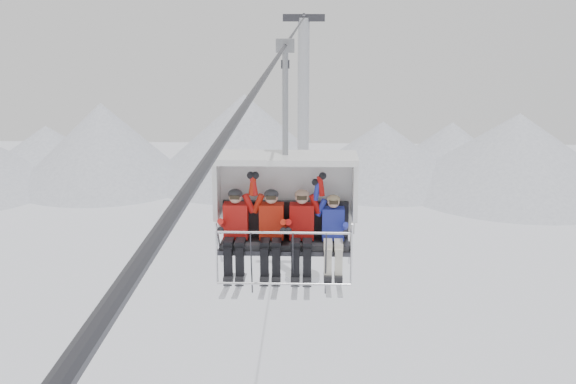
{
  "coord_description": "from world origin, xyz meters",
  "views": [
    {
      "loc": [
        0.45,
        -13.22,
        13.96
      ],
      "look_at": [
        0.0,
        0.0,
        10.5
      ],
      "focal_mm": 45.0,
      "sensor_mm": 36.0,
      "label": 1
    }
  ],
  "objects_px": {
    "chairlift_carrier": "(286,199)",
    "skier_center_left": "(271,230)",
    "skier_far_left": "(235,229)",
    "skier_center_right": "(302,230)",
    "lift_tower_right": "(303,172)",
    "skier_far_right": "(333,233)"
  },
  "relations": [
    {
      "from": "skier_far_left",
      "to": "skier_center_left",
      "type": "xyz_separation_m",
      "value": [
        0.62,
        0.0,
        0.0
      ]
    },
    {
      "from": "chairlift_carrier",
      "to": "skier_far_left",
      "type": "relative_size",
      "value": 2.36
    },
    {
      "from": "lift_tower_right",
      "to": "skier_center_right",
      "type": "relative_size",
      "value": 7.99
    },
    {
      "from": "chairlift_carrier",
      "to": "skier_center_left",
      "type": "bearing_deg",
      "value": -127.76
    },
    {
      "from": "lift_tower_right",
      "to": "skier_center_right",
      "type": "xyz_separation_m",
      "value": [
        0.29,
        -23.49,
        4.44
      ]
    },
    {
      "from": "skier_center_left",
      "to": "skier_center_right",
      "type": "bearing_deg",
      "value": 0.0
    },
    {
      "from": "chairlift_carrier",
      "to": "skier_center_left",
      "type": "distance_m",
      "value": 0.61
    },
    {
      "from": "skier_far_left",
      "to": "chairlift_carrier",
      "type": "bearing_deg",
      "value": 19.66
    },
    {
      "from": "lift_tower_right",
      "to": "chairlift_carrier",
      "type": "relative_size",
      "value": 3.38
    },
    {
      "from": "lift_tower_right",
      "to": "chairlift_carrier",
      "type": "height_order",
      "value": "lift_tower_right"
    },
    {
      "from": "skier_center_left",
      "to": "skier_center_right",
      "type": "xyz_separation_m",
      "value": [
        0.52,
        0.0,
        0.0
      ]
    },
    {
      "from": "chairlift_carrier",
      "to": "skier_center_left",
      "type": "xyz_separation_m",
      "value": [
        -0.24,
        -0.3,
        -0.47
      ]
    },
    {
      "from": "skier_far_right",
      "to": "skier_center_left",
      "type": "bearing_deg",
      "value": 179.38
    },
    {
      "from": "lift_tower_right",
      "to": "skier_center_right",
      "type": "distance_m",
      "value": 23.91
    },
    {
      "from": "chairlift_carrier",
      "to": "skier_far_left",
      "type": "xyz_separation_m",
      "value": [
        -0.85,
        -0.3,
        -0.47
      ]
    },
    {
      "from": "skier_far_right",
      "to": "skier_far_left",
      "type": "bearing_deg",
      "value": 179.61
    },
    {
      "from": "chairlift_carrier",
      "to": "skier_center_right",
      "type": "height_order",
      "value": "chairlift_carrier"
    },
    {
      "from": "skier_far_left",
      "to": "lift_tower_right",
      "type": "bearing_deg",
      "value": 87.93
    },
    {
      "from": "skier_far_left",
      "to": "skier_far_right",
      "type": "xyz_separation_m",
      "value": [
        1.67,
        -0.01,
        -0.04
      ]
    },
    {
      "from": "lift_tower_right",
      "to": "chairlift_carrier",
      "type": "distance_m",
      "value": 23.7
    },
    {
      "from": "skier_far_left",
      "to": "skier_far_right",
      "type": "distance_m",
      "value": 1.67
    },
    {
      "from": "lift_tower_right",
      "to": "skier_far_right",
      "type": "height_order",
      "value": "lift_tower_right"
    }
  ]
}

